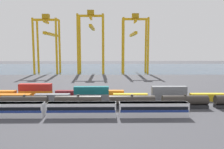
{
  "coord_description": "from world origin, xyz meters",
  "views": [
    {
      "loc": [
        11.3,
        -77.27,
        18.46
      ],
      "look_at": [
        12.74,
        26.36,
        6.32
      ],
      "focal_mm": 36.03,
      "sensor_mm": 36.0,
      "label": 1
    }
  ],
  "objects_px": {
    "shipping_container_2": "(53,98)",
    "gantry_crane_west": "(48,38)",
    "shipping_container_3": "(92,97)",
    "gantry_crane_central": "(91,35)",
    "gantry_crane_east": "(135,38)",
    "shipping_container_5": "(130,97)",
    "shipping_container_10": "(36,94)",
    "freight_tank_row": "(132,102)",
    "shipping_container_1": "(13,98)",
    "shipping_container_13": "(108,94)",
    "passenger_train": "(82,109)"
  },
  "relations": [
    {
      "from": "shipping_container_2",
      "to": "gantry_crane_west",
      "type": "relative_size",
      "value": 0.28
    },
    {
      "from": "shipping_container_3",
      "to": "gantry_crane_east",
      "type": "height_order",
      "value": "gantry_crane_east"
    },
    {
      "from": "shipping_container_3",
      "to": "shipping_container_10",
      "type": "height_order",
      "value": "same"
    },
    {
      "from": "shipping_container_2",
      "to": "shipping_container_13",
      "type": "bearing_deg",
      "value": 18.37
    },
    {
      "from": "gantry_crane_east",
      "to": "gantry_crane_west",
      "type": "bearing_deg",
      "value": -179.98
    },
    {
      "from": "shipping_container_2",
      "to": "shipping_container_5",
      "type": "distance_m",
      "value": 27.26
    },
    {
      "from": "shipping_container_3",
      "to": "gantry_crane_central",
      "type": "relative_size",
      "value": 0.26
    },
    {
      "from": "shipping_container_3",
      "to": "gantry_crane_west",
      "type": "height_order",
      "value": "gantry_crane_west"
    },
    {
      "from": "gantry_crane_central",
      "to": "gantry_crane_east",
      "type": "height_order",
      "value": "gantry_crane_central"
    },
    {
      "from": "passenger_train",
      "to": "shipping_container_13",
      "type": "relative_size",
      "value": 4.76
    },
    {
      "from": "shipping_container_3",
      "to": "gantry_crane_central",
      "type": "distance_m",
      "value": 96.66
    },
    {
      "from": "shipping_container_1",
      "to": "gantry_crane_central",
      "type": "height_order",
      "value": "gantry_crane_central"
    },
    {
      "from": "passenger_train",
      "to": "gantry_crane_east",
      "type": "distance_m",
      "value": 116.95
    },
    {
      "from": "shipping_container_13",
      "to": "gantry_crane_west",
      "type": "relative_size",
      "value": 0.28
    },
    {
      "from": "gantry_crane_central",
      "to": "shipping_container_10",
      "type": "bearing_deg",
      "value": -99.57
    },
    {
      "from": "gantry_crane_central",
      "to": "shipping_container_3",
      "type": "bearing_deg",
      "value": -85.65
    },
    {
      "from": "freight_tank_row",
      "to": "gantry_crane_central",
      "type": "height_order",
      "value": "gantry_crane_central"
    },
    {
      "from": "shipping_container_1",
      "to": "gantry_crane_west",
      "type": "bearing_deg",
      "value": 97.48
    },
    {
      "from": "shipping_container_5",
      "to": "gantry_crane_central",
      "type": "bearing_deg",
      "value": 102.59
    },
    {
      "from": "shipping_container_5",
      "to": "shipping_container_10",
      "type": "bearing_deg",
      "value": 169.67
    },
    {
      "from": "shipping_container_2",
      "to": "shipping_container_10",
      "type": "height_order",
      "value": "same"
    },
    {
      "from": "gantry_crane_central",
      "to": "shipping_container_5",
      "type": "bearing_deg",
      "value": -77.41
    },
    {
      "from": "shipping_container_3",
      "to": "gantry_crane_west",
      "type": "relative_size",
      "value": 0.28
    },
    {
      "from": "shipping_container_2",
      "to": "gantry_crane_central",
      "type": "bearing_deg",
      "value": 85.92
    },
    {
      "from": "shipping_container_1",
      "to": "shipping_container_10",
      "type": "xyz_separation_m",
      "value": [
        5.71,
        6.41,
        0.0
      ]
    },
    {
      "from": "passenger_train",
      "to": "shipping_container_10",
      "type": "xyz_separation_m",
      "value": [
        -20.29,
        24.41,
        -0.84
      ]
    },
    {
      "from": "passenger_train",
      "to": "gantry_crane_east",
      "type": "height_order",
      "value": "gantry_crane_east"
    },
    {
      "from": "gantry_crane_east",
      "to": "shipping_container_5",
      "type": "bearing_deg",
      "value": -97.22
    },
    {
      "from": "shipping_container_2",
      "to": "shipping_container_13",
      "type": "xyz_separation_m",
      "value": [
        19.3,
        6.41,
        0.0
      ]
    },
    {
      "from": "shipping_container_1",
      "to": "shipping_container_13",
      "type": "xyz_separation_m",
      "value": [
        32.93,
        6.41,
        0.0
      ]
    },
    {
      "from": "passenger_train",
      "to": "shipping_container_2",
      "type": "relative_size",
      "value": 4.76
    },
    {
      "from": "shipping_container_5",
      "to": "shipping_container_1",
      "type": "bearing_deg",
      "value": 180.0
    },
    {
      "from": "passenger_train",
      "to": "gantry_crane_central",
      "type": "distance_m",
      "value": 113.75
    },
    {
      "from": "freight_tank_row",
      "to": "gantry_crane_central",
      "type": "bearing_deg",
      "value": 101.19
    },
    {
      "from": "shipping_container_1",
      "to": "gantry_crane_east",
      "type": "height_order",
      "value": "gantry_crane_east"
    },
    {
      "from": "gantry_crane_west",
      "to": "gantry_crane_east",
      "type": "height_order",
      "value": "gantry_crane_east"
    },
    {
      "from": "shipping_container_5",
      "to": "shipping_container_13",
      "type": "height_order",
      "value": "same"
    },
    {
      "from": "shipping_container_1",
      "to": "gantry_crane_east",
      "type": "relative_size",
      "value": 0.28
    },
    {
      "from": "gantry_crane_central",
      "to": "gantry_crane_east",
      "type": "relative_size",
      "value": 1.05
    },
    {
      "from": "shipping_container_13",
      "to": "shipping_container_2",
      "type": "bearing_deg",
      "value": -161.63
    },
    {
      "from": "freight_tank_row",
      "to": "shipping_container_5",
      "type": "bearing_deg",
      "value": 87.23
    },
    {
      "from": "freight_tank_row",
      "to": "shipping_container_1",
      "type": "height_order",
      "value": "freight_tank_row"
    },
    {
      "from": "shipping_container_1",
      "to": "shipping_container_5",
      "type": "relative_size",
      "value": 1.0
    },
    {
      "from": "shipping_container_3",
      "to": "freight_tank_row",
      "type": "bearing_deg",
      "value": -35.88
    },
    {
      "from": "freight_tank_row",
      "to": "shipping_container_1",
      "type": "distance_m",
      "value": 41.55
    },
    {
      "from": "shipping_container_3",
      "to": "gantry_crane_east",
      "type": "relative_size",
      "value": 0.28
    },
    {
      "from": "shipping_container_5",
      "to": "gantry_crane_east",
      "type": "xyz_separation_m",
      "value": [
        11.81,
        93.27,
        25.0
      ]
    },
    {
      "from": "gantry_crane_west",
      "to": "passenger_train",
      "type": "bearing_deg",
      "value": -71.03
    },
    {
      "from": "shipping_container_5",
      "to": "shipping_container_13",
      "type": "xyz_separation_m",
      "value": [
        -7.96,
        6.41,
        0.0
      ]
    },
    {
      "from": "shipping_container_10",
      "to": "gantry_crane_west",
      "type": "distance_m",
      "value": 92.05
    }
  ]
}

